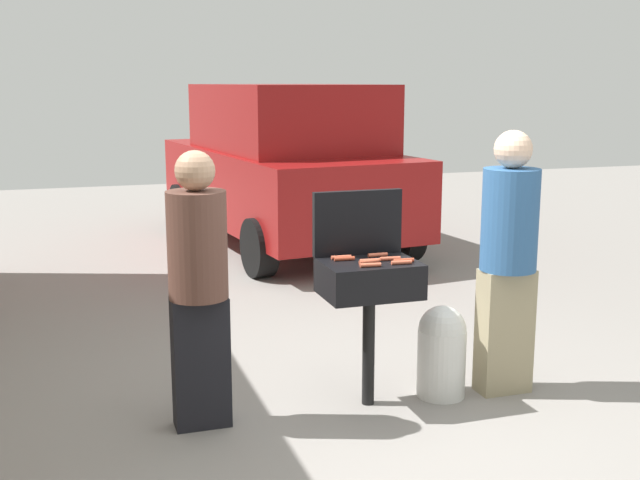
% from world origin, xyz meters
% --- Properties ---
extents(ground_plane, '(24.00, 24.00, 0.00)m').
position_xyz_m(ground_plane, '(0.00, 0.00, 0.00)').
color(ground_plane, gray).
extents(bbq_grill, '(0.60, 0.44, 0.95)m').
position_xyz_m(bbq_grill, '(0.03, 0.29, 0.80)').
color(bbq_grill, black).
rests_on(bbq_grill, ground).
extents(grill_lid_open, '(0.60, 0.05, 0.42)m').
position_xyz_m(grill_lid_open, '(0.03, 0.51, 1.16)').
color(grill_lid_open, black).
rests_on(grill_lid_open, bbq_grill).
extents(hot_dog_0, '(0.13, 0.04, 0.03)m').
position_xyz_m(hot_dog_0, '(0.22, 0.20, 0.96)').
color(hot_dog_0, '#AD4228').
rests_on(hot_dog_0, bbq_grill).
extents(hot_dog_1, '(0.13, 0.03, 0.03)m').
position_xyz_m(hot_dog_1, '(0.13, 0.40, 0.96)').
color(hot_dog_1, '#C6593D').
rests_on(hot_dog_1, bbq_grill).
extents(hot_dog_2, '(0.13, 0.03, 0.03)m').
position_xyz_m(hot_dog_2, '(0.02, 0.26, 0.96)').
color(hot_dog_2, '#C6593D').
rests_on(hot_dog_2, bbq_grill).
extents(hot_dog_3, '(0.13, 0.04, 0.03)m').
position_xyz_m(hot_dog_3, '(0.00, 0.23, 0.96)').
color(hot_dog_3, '#B74C33').
rests_on(hot_dog_3, bbq_grill).
extents(hot_dog_4, '(0.13, 0.04, 0.03)m').
position_xyz_m(hot_dog_4, '(-0.02, 0.15, 0.96)').
color(hot_dog_4, '#C6593D').
rests_on(hot_dog_4, bbq_grill).
extents(hot_dog_5, '(0.13, 0.04, 0.03)m').
position_xyz_m(hot_dog_5, '(0.16, 0.28, 0.96)').
color(hot_dog_5, '#C6593D').
rests_on(hot_dog_5, bbq_grill).
extents(hot_dog_6, '(0.13, 0.03, 0.03)m').
position_xyz_m(hot_dog_6, '(-0.12, 0.41, 0.96)').
color(hot_dog_6, '#C6593D').
rests_on(hot_dog_6, bbq_grill).
extents(hot_dog_7, '(0.13, 0.04, 0.03)m').
position_xyz_m(hot_dog_7, '(-0.11, 0.36, 0.96)').
color(hot_dog_7, '#AD4228').
rests_on(hot_dog_7, bbq_grill).
extents(hot_dog_8, '(0.13, 0.04, 0.03)m').
position_xyz_m(hot_dog_8, '(0.19, 0.16, 0.96)').
color(hot_dog_8, '#C6593D').
rests_on(hot_dog_8, bbq_grill).
extents(propane_tank, '(0.32, 0.32, 0.62)m').
position_xyz_m(propane_tank, '(0.54, 0.27, 0.32)').
color(propane_tank, silver).
rests_on(propane_tank, ground).
extents(person_left, '(0.35, 0.35, 1.67)m').
position_xyz_m(person_left, '(-1.05, 0.30, 0.91)').
color(person_left, black).
rests_on(person_left, ground).
extents(person_right, '(0.37, 0.37, 1.75)m').
position_xyz_m(person_right, '(0.97, 0.21, 0.95)').
color(person_right, gray).
rests_on(person_right, ground).
extents(parked_minivan, '(2.46, 4.60, 2.02)m').
position_xyz_m(parked_minivan, '(0.88, 5.39, 1.03)').
color(parked_minivan, maroon).
rests_on(parked_minivan, ground).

